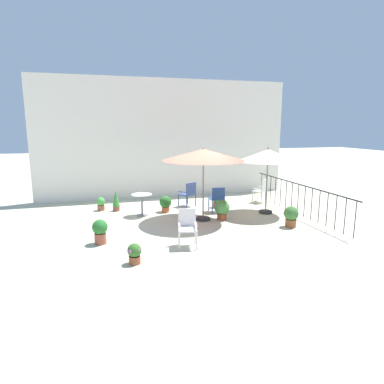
# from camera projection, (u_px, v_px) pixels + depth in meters

# --- Properties ---
(ground_plane) EXTENTS (60.00, 60.00, 0.00)m
(ground_plane) POSITION_uv_depth(u_px,v_px,m) (194.00, 222.00, 10.21)
(ground_plane) COLOR beige
(villa_facade) EXTENTS (10.24, 0.30, 4.72)m
(villa_facade) POSITION_uv_depth(u_px,v_px,m) (166.00, 139.00, 13.61)
(villa_facade) COLOR white
(villa_facade) RESTS_ON ground
(terrace_railing) EXTENTS (0.03, 5.52, 1.01)m
(terrace_railing) POSITION_uv_depth(u_px,v_px,m) (298.00, 194.00, 11.04)
(terrace_railing) COLOR black
(terrace_railing) RESTS_ON ground
(patio_umbrella_0) EXTENTS (1.98, 1.98, 2.20)m
(patio_umbrella_0) POSITION_uv_depth(u_px,v_px,m) (268.00, 156.00, 10.90)
(patio_umbrella_0) COLOR #2D2D2D
(patio_umbrella_0) RESTS_ON ground
(patio_umbrella_1) EXTENTS (2.48, 2.48, 2.26)m
(patio_umbrella_1) POSITION_uv_depth(u_px,v_px,m) (203.00, 155.00, 10.05)
(patio_umbrella_1) COLOR #2D2D2D
(patio_umbrella_1) RESTS_ON ground
(cafe_table_0) EXTENTS (0.65, 0.65, 0.72)m
(cafe_table_0) POSITION_uv_depth(u_px,v_px,m) (142.00, 201.00, 10.85)
(cafe_table_0) COLOR white
(cafe_table_0) RESTS_ON ground
(patio_chair_0) EXTENTS (0.47, 0.45, 0.88)m
(patio_chair_0) POSITION_uv_depth(u_px,v_px,m) (217.00, 197.00, 11.25)
(patio_chair_0) COLOR #274B93
(patio_chair_0) RESTS_ON ground
(patio_chair_1) EXTENTS (0.61, 0.60, 0.91)m
(patio_chair_1) POSITION_uv_depth(u_px,v_px,m) (262.00, 189.00, 12.71)
(patio_chair_1) COLOR silver
(patio_chair_1) RESTS_ON ground
(patio_chair_2) EXTENTS (0.65, 0.64, 0.90)m
(patio_chair_2) POSITION_uv_depth(u_px,v_px,m) (189.00, 193.00, 12.05)
(patio_chair_2) COLOR #374E90
(patio_chair_2) RESTS_ON ground
(patio_chair_3) EXTENTS (0.53, 0.56, 0.90)m
(patio_chair_3) POSITION_uv_depth(u_px,v_px,m) (187.00, 225.00, 8.09)
(patio_chair_3) COLOR silver
(patio_chair_3) RESTS_ON ground
(potted_plant_0) EXTENTS (0.33, 0.33, 0.51)m
(potted_plant_0) POSITION_uv_depth(u_px,v_px,m) (217.00, 200.00, 12.02)
(potted_plant_0) COLOR #A74B3C
(potted_plant_0) RESTS_ON ground
(potted_plant_1) EXTENTS (0.47, 0.47, 0.63)m
(potted_plant_1) POSITION_uv_depth(u_px,v_px,m) (222.00, 209.00, 10.42)
(potted_plant_1) COLOR #A5492A
(potted_plant_1) RESTS_ON ground
(potted_plant_2) EXTENTS (0.29, 0.29, 0.46)m
(potted_plant_2) POSITION_uv_depth(u_px,v_px,m) (101.00, 204.00, 11.58)
(potted_plant_2) COLOR brown
(potted_plant_2) RESTS_ON ground
(potted_plant_3) EXTENTS (0.26, 0.26, 0.71)m
(potted_plant_3) POSITION_uv_depth(u_px,v_px,m) (116.00, 201.00, 11.48)
(potted_plant_3) COLOR #964739
(potted_plant_3) RESTS_ON ground
(potted_plant_4) EXTENTS (0.42, 0.42, 0.61)m
(potted_plant_4) POSITION_uv_depth(u_px,v_px,m) (291.00, 216.00, 9.66)
(potted_plant_4) COLOR #94532D
(potted_plant_4) RESTS_ON ground
(potted_plant_5) EXTENTS (0.41, 0.41, 0.56)m
(potted_plant_5) POSITION_uv_depth(u_px,v_px,m) (165.00, 203.00, 11.37)
(potted_plant_5) COLOR #CC623A
(potted_plant_5) RESTS_ON ground
(potted_plant_6) EXTENTS (0.30, 0.30, 0.45)m
(potted_plant_6) POSITION_uv_depth(u_px,v_px,m) (134.00, 253.00, 7.08)
(potted_plant_6) COLOR #994F32
(potted_plant_6) RESTS_ON ground
(potted_plant_7) EXTENTS (0.38, 0.38, 0.62)m
(potted_plant_7) POSITION_uv_depth(u_px,v_px,m) (100.00, 230.00, 8.27)
(potted_plant_7) COLOR #A2523C
(potted_plant_7) RESTS_ON ground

